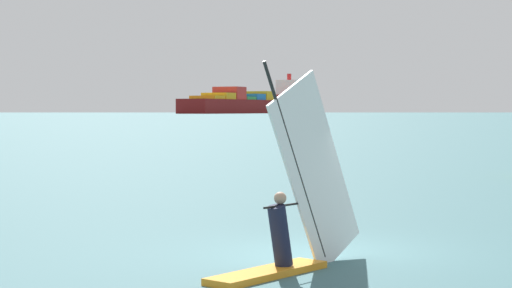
% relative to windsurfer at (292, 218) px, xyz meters
% --- Properties ---
extents(ground_plane, '(4000.00, 4000.00, 0.00)m').
position_rel_windsurfer_xyz_m(ground_plane, '(1.27, 1.91, -0.94)').
color(ground_plane, '#386066').
extents(windsurfer, '(3.54, 2.81, 3.91)m').
position_rel_windsurfer_xyz_m(windsurfer, '(0.00, 0.00, 0.00)').
color(windsurfer, orange).
rests_on(windsurfer, ground_plane).
extents(cargo_ship, '(154.33, 185.40, 37.05)m').
position_rel_windsurfer_xyz_m(cargo_ship, '(170.14, 733.25, 7.68)').
color(cargo_ship, maroon).
rests_on(cargo_ship, ground_plane).
extents(distant_headland, '(1417.27, 506.76, 37.09)m').
position_rel_windsurfer_xyz_m(distant_headland, '(485.09, 1215.41, 17.60)').
color(distant_headland, '#60665B').
rests_on(distant_headland, ground_plane).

